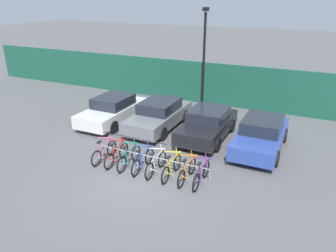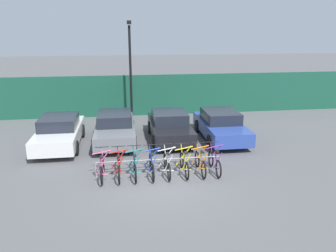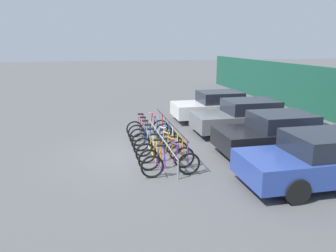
# 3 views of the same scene
# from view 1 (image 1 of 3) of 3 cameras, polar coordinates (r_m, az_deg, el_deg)

# --- Properties ---
(ground_plane) EXTENTS (120.00, 120.00, 0.00)m
(ground_plane) POSITION_cam_1_polar(r_m,az_deg,el_deg) (12.31, -4.70, -8.85)
(ground_plane) COLOR #59595B
(hoarding_wall) EXTENTS (36.00, 0.16, 2.52)m
(hoarding_wall) POSITION_cam_1_polar(r_m,az_deg,el_deg) (20.01, 8.85, 7.13)
(hoarding_wall) COLOR #19513D
(hoarding_wall) RESTS_ON ground
(bike_rack) EXTENTS (4.70, 0.04, 0.57)m
(bike_rack) POSITION_cam_1_polar(r_m,az_deg,el_deg) (12.54, -2.92, -5.57)
(bike_rack) COLOR gray
(bike_rack) RESTS_ON ground
(bicycle_pink) EXTENTS (0.68, 1.71, 1.05)m
(bicycle_pink) POSITION_cam_1_polar(r_m,az_deg,el_deg) (13.50, -11.05, -4.45)
(bicycle_pink) COLOR black
(bicycle_pink) RESTS_ON ground
(bicycle_red) EXTENTS (0.68, 1.71, 1.05)m
(bicycle_red) POSITION_cam_1_polar(r_m,az_deg,el_deg) (13.19, -8.95, -4.97)
(bicycle_red) COLOR black
(bicycle_red) RESTS_ON ground
(bicycle_teal) EXTENTS (0.68, 1.71, 1.05)m
(bicycle_teal) POSITION_cam_1_polar(r_m,az_deg,el_deg) (12.90, -6.81, -5.49)
(bicycle_teal) COLOR black
(bicycle_teal) RESTS_ON ground
(bicycle_blue) EXTENTS (0.68, 1.71, 1.05)m
(bicycle_blue) POSITION_cam_1_polar(r_m,az_deg,el_deg) (12.62, -4.43, -6.06)
(bicycle_blue) COLOR black
(bicycle_blue) RESTS_ON ground
(bicycle_white) EXTENTS (0.68, 1.71, 1.05)m
(bicycle_white) POSITION_cam_1_polar(r_m,az_deg,el_deg) (12.37, -2.12, -6.60)
(bicycle_white) COLOR black
(bicycle_white) RESTS_ON ground
(bicycle_yellow) EXTENTS (0.68, 1.71, 1.05)m
(bicycle_yellow) POSITION_cam_1_polar(r_m,az_deg,el_deg) (12.12, 0.61, -7.22)
(bicycle_yellow) COLOR black
(bicycle_yellow) RESTS_ON ground
(bicycle_orange) EXTENTS (0.68, 1.71, 1.05)m
(bicycle_orange) POSITION_cam_1_polar(r_m,az_deg,el_deg) (11.92, 3.32, -7.82)
(bicycle_orange) COLOR black
(bicycle_orange) RESTS_ON ground
(bicycle_purple) EXTENTS (0.68, 1.71, 1.05)m
(bicycle_purple) POSITION_cam_1_polar(r_m,az_deg,el_deg) (11.75, 5.83, -8.36)
(bicycle_purple) COLOR black
(bicycle_purple) RESTS_ON ground
(car_white) EXTENTS (1.91, 4.27, 1.40)m
(car_white) POSITION_cam_1_polar(r_m,az_deg,el_deg) (17.34, -9.59, 2.80)
(car_white) COLOR silver
(car_white) RESTS_ON ground
(car_grey) EXTENTS (1.91, 4.49, 1.40)m
(car_grey) POSITION_cam_1_polar(r_m,az_deg,el_deg) (16.41, -1.60, 2.00)
(car_grey) COLOR slate
(car_grey) RESTS_ON ground
(car_black) EXTENTS (1.91, 4.13, 1.40)m
(car_black) POSITION_cam_1_polar(r_m,az_deg,el_deg) (15.34, 6.92, 0.37)
(car_black) COLOR black
(car_black) RESTS_ON ground
(car_blue) EXTENTS (1.91, 4.35, 1.40)m
(car_blue) POSITION_cam_1_polar(r_m,az_deg,el_deg) (14.64, 15.91, -1.41)
(car_blue) COLOR #2D479E
(car_blue) RESTS_ON ground
(lamp_post) EXTENTS (0.24, 0.44, 5.66)m
(lamp_post) POSITION_cam_1_polar(r_m,az_deg,el_deg) (18.88, 6.29, 12.34)
(lamp_post) COLOR black
(lamp_post) RESTS_ON ground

